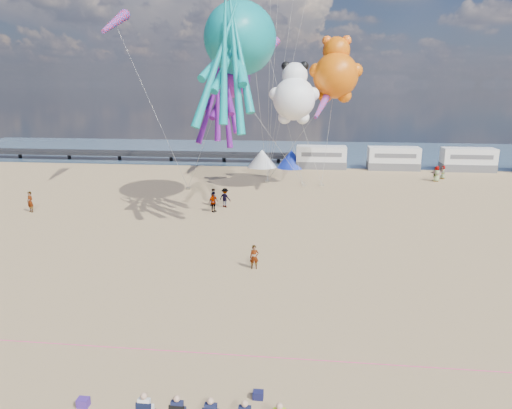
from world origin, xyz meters
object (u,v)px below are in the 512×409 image
beachgoer_4 (435,174)px  kite_teddy_orange (336,76)px  sandbag_c (322,185)px  motorhome_1 (393,158)px  tent_white (262,158)px  kite_octopus_teal (240,39)px  windsock_left (115,23)px  beachgoer_3 (213,202)px  sandbag_b (304,185)px  motorhome_0 (321,157)px  motorhome_2 (468,160)px  tent_blue (291,159)px  beachgoer_1 (214,197)px  kite_octopus_purple (230,77)px  windsock_right (323,103)px  windsock_mid (268,51)px  sandbag_a (188,188)px  beachgoer_6 (437,174)px  standing_person (254,257)px  sandbag_d (303,183)px  sandbag_e (267,181)px  beachgoer_0 (443,172)px  beachgoer_2 (225,198)px  beachgoer_5 (30,202)px  cooler_navy (258,395)px  cooler_purple (83,402)px

beachgoer_4 → kite_teddy_orange: kite_teddy_orange is taller
sandbag_c → motorhome_1: bearing=49.5°
motorhome_1 → tent_white: motorhome_1 is taller
tent_white → kite_teddy_orange: kite_teddy_orange is taller
kite_octopus_teal → windsock_left: bearing=156.1°
beachgoer_3 → sandbag_b: beachgoer_3 is taller
motorhome_1 → windsock_left: 37.63m
sandbag_c → motorhome_0: bearing=88.9°
motorhome_2 → kite_teddy_orange: (-18.32, -14.02, 10.32)m
tent_blue → beachgoer_1: (-6.47, -21.06, -0.39)m
sandbag_c → kite_octopus_purple: kite_octopus_purple is taller
tent_blue → windsock_right: 17.96m
windsock_right → windsock_mid: bearing=155.4°
sandbag_a → motorhome_1: bearing=31.3°
motorhome_1 → beachgoer_6: size_ratio=3.61×
windsock_mid → beachgoer_1: bearing=-94.9°
kite_octopus_teal → kite_teddy_orange: size_ratio=1.64×
sandbag_b → beachgoer_3: bearing=-124.7°
kite_octopus_purple → standing_person: bearing=-79.3°
tent_white → beachgoer_3: bearing=-95.1°
motorhome_2 → sandbag_c: motorhome_2 is taller
sandbag_a → sandbag_d: same height
kite_octopus_teal → windsock_mid: kite_octopus_teal is taller
beachgoer_6 → sandbag_e: bearing=14.9°
sandbag_e → windsock_mid: (-0.01, -0.22, 14.38)m
tent_blue → windsock_left: bearing=-136.2°
motorhome_0 → sandbag_b: 12.03m
beachgoer_0 → sandbag_d: 17.31m
beachgoer_2 → windsock_right: bearing=-122.9°
kite_teddy_orange → windsock_right: 3.30m
standing_person → motorhome_2: bearing=48.2°
beachgoer_5 → sandbag_a: 15.58m
sandbag_a → kite_octopus_purple: bearing=-41.5°
beachgoer_1 → beachgoer_6: (23.64, 13.63, 0.10)m
sandbag_d → kite_teddy_orange: (2.96, -3.56, 11.71)m
beachgoer_0 → beachgoer_4: (-1.23, -1.33, 0.02)m
cooler_navy → windsock_right: windsock_right is taller
cooler_navy → beachgoer_0: beachgoer_0 is taller
sandbag_d → tent_blue: bearing=99.3°
beachgoer_2 → beachgoer_5: beachgoer_5 is taller
tent_white → beachgoer_3: size_ratio=2.19×
beachgoer_3 → cooler_navy: bearing=-131.3°
beachgoer_0 → sandbag_b: beachgoer_0 is taller
motorhome_1 → tent_blue: bearing=180.0°
beachgoer_5 → windsock_right: 28.55m
beachgoer_3 → sandbag_e: 13.84m
beachgoer_4 → sandbag_d: bearing=-92.9°
beachgoer_2 → beachgoer_3: bearing=90.2°
motorhome_0 → cooler_purple: motorhome_0 is taller
beachgoer_4 → motorhome_0: bearing=-133.7°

